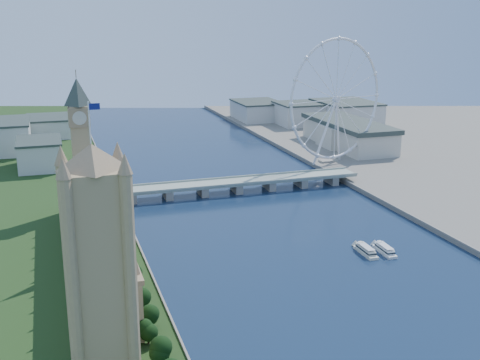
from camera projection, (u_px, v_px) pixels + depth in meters
name	position (u px, v px, depth m)	size (l,w,h in m)	color
tree_row	(156.00, 343.00, 259.72)	(8.91, 184.91, 21.10)	black
victoria_tower	(98.00, 253.00, 238.59)	(28.16, 28.16, 112.00)	tan
parliament_range	(96.00, 239.00, 355.71)	(24.00, 200.00, 70.00)	tan
big_ben	(80.00, 128.00, 442.37)	(20.02, 20.02, 110.00)	tan
westminster_bridge	(236.00, 184.00, 516.18)	(220.00, 22.00, 9.50)	gray
london_eye	(336.00, 100.00, 586.44)	(113.60, 39.12, 124.30)	silver
county_hall	(347.00, 148.00, 689.21)	(54.00, 144.00, 35.00)	beige
city_skyline	(204.00, 122.00, 764.03)	(505.00, 280.00, 32.00)	beige
tour_boat_near	(365.00, 254.00, 381.73)	(6.60, 26.03, 5.71)	beige
tour_boat_far	(384.00, 253.00, 383.25)	(6.48, 25.58, 5.61)	silver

